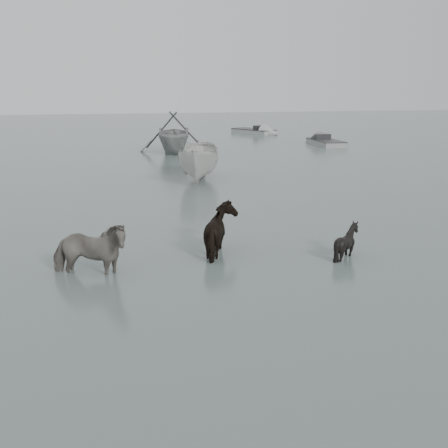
{
  "coord_description": "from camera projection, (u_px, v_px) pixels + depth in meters",
  "views": [
    {
      "loc": [
        -3.21,
        -12.11,
        4.61
      ],
      "look_at": [
        -0.34,
        1.63,
        1.0
      ],
      "focal_mm": 45.0,
      "sensor_mm": 36.0,
      "label": 1
    }
  ],
  "objects": [
    {
      "name": "ground",
      "position": [
        252.0,
        281.0,
        13.26
      ],
      "size": [
        140.0,
        140.0,
        0.0
      ],
      "primitive_type": "plane",
      "color": "#51605B",
      "rests_on": "ground"
    },
    {
      "name": "pony_pinto",
      "position": [
        88.0,
        241.0,
        13.47
      ],
      "size": [
        2.2,
        1.5,
        1.7
      ],
      "primitive_type": "imported",
      "rotation": [
        0.0,
        0.0,
        1.25
      ],
      "color": "black",
      "rests_on": "ground"
    },
    {
      "name": "pony_dark",
      "position": [
        223.0,
        224.0,
        15.24
      ],
      "size": [
        1.63,
        1.82,
        1.65
      ],
      "primitive_type": "imported",
      "rotation": [
        0.0,
        0.0,
        1.72
      ],
      "color": "black",
      "rests_on": "ground"
    },
    {
      "name": "pony_black",
      "position": [
        347.0,
        236.0,
        14.95
      ],
      "size": [
        1.05,
        0.93,
        1.15
      ],
      "primitive_type": "imported",
      "rotation": [
        0.0,
        0.0,
        1.57
      ],
      "color": "black",
      "rests_on": "ground"
    },
    {
      "name": "rowboat_trail",
      "position": [
        174.0,
        131.0,
        36.56
      ],
      "size": [
        5.24,
        5.87,
        2.81
      ],
      "primitive_type": "imported",
      "rotation": [
        0.0,
        0.0,
        3.01
      ],
      "color": "gray",
      "rests_on": "ground"
    },
    {
      "name": "boat_small",
      "position": [
        200.0,
        160.0,
        26.52
      ],
      "size": [
        3.01,
        5.15,
        1.87
      ],
      "primitive_type": "imported",
      "rotation": [
        0.0,
        0.0,
        -0.26
      ],
      "color": "silver",
      "rests_on": "ground"
    },
    {
      "name": "skiff_port",
      "position": [
        326.0,
        140.0,
        40.86
      ],
      "size": [
        1.68,
        5.45,
        0.75
      ],
      "primitive_type": null,
      "rotation": [
        0.0,
        0.0,
        1.59
      ],
      "color": "gray",
      "rests_on": "ground"
    },
    {
      "name": "skiff_mid",
      "position": [
        254.0,
        129.0,
        49.93
      ],
      "size": [
        4.33,
        5.85,
        0.75
      ],
      "primitive_type": null,
      "rotation": [
        0.0,
        0.0,
        -1.04
      ],
      "color": "#9B9D9B",
      "rests_on": "ground"
    }
  ]
}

